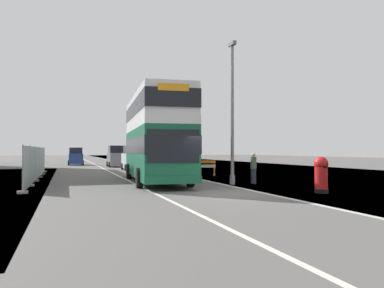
{
  "coord_description": "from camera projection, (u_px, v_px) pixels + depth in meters",
  "views": [
    {
      "loc": [
        -6.48,
        -15.15,
        1.84
      ],
      "look_at": [
        0.07,
        4.82,
        2.2
      ],
      "focal_mm": 35.96,
      "sensor_mm": 36.0,
      "label": 1
    }
  ],
  "objects": [
    {
      "name": "ground",
      "position": [
        236.0,
        194.0,
        16.64
      ],
      "size": [
        140.0,
        280.0,
        0.1
      ],
      "color": "#565451"
    },
    {
      "name": "double_decker_bus",
      "position": [
        155.0,
        136.0,
        22.54
      ],
      "size": [
        3.47,
        11.49,
        5.03
      ],
      "color": "#145638",
      "rests_on": "ground"
    },
    {
      "name": "lamppost_foreground",
      "position": [
        232.0,
        117.0,
        20.85
      ],
      "size": [
        0.29,
        0.7,
        7.76
      ],
      "color": "gray",
      "rests_on": "ground"
    },
    {
      "name": "red_pillar_postbox",
      "position": [
        321.0,
        173.0,
        16.59
      ],
      "size": [
        0.61,
        0.61,
        1.59
      ],
      "color": "black",
      "rests_on": "ground"
    },
    {
      "name": "roadworks_barrier",
      "position": [
        206.0,
        166.0,
        27.89
      ],
      "size": [
        1.49,
        0.75,
        1.13
      ],
      "color": "orange",
      "rests_on": "ground"
    },
    {
      "name": "construction_site_fence",
      "position": [
        37.0,
        164.0,
        24.48
      ],
      "size": [
        0.44,
        17.2,
        2.11
      ],
      "color": "#A8AAAD",
      "rests_on": "ground"
    },
    {
      "name": "car_oncoming_near",
      "position": [
        133.0,
        159.0,
        36.26
      ],
      "size": [
        1.97,
        3.83,
        2.29
      ],
      "color": "silver",
      "rests_on": "ground"
    },
    {
      "name": "car_receding_mid",
      "position": [
        116.0,
        157.0,
        43.71
      ],
      "size": [
        1.96,
        3.87,
        2.4
      ],
      "color": "slate",
      "rests_on": "ground"
    },
    {
      "name": "car_receding_far",
      "position": [
        76.0,
        157.0,
        49.18
      ],
      "size": [
        1.91,
        3.9,
        2.22
      ],
      "color": "navy",
      "rests_on": "ground"
    },
    {
      "name": "pedestrian_at_kerb",
      "position": [
        253.0,
        168.0,
        21.38
      ],
      "size": [
        0.34,
        0.34,
        1.71
      ],
      "color": "#2D3342",
      "rests_on": "ground"
    }
  ]
}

